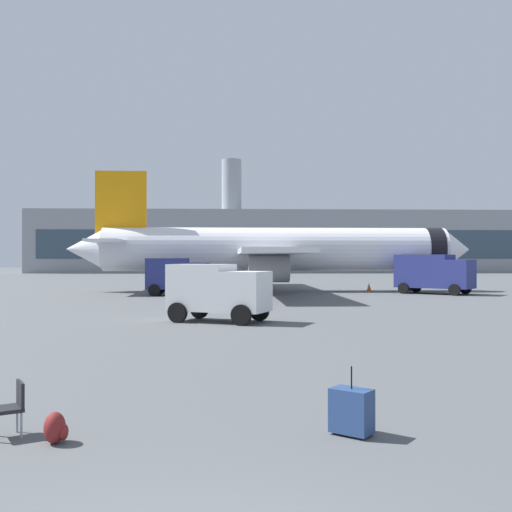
# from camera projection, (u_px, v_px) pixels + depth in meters

# --- Properties ---
(airplane_at_gate) EXTENTS (35.64, 32.05, 10.50)m
(airplane_at_gate) POSITION_uv_depth(u_px,v_px,m) (273.00, 250.00, 51.56)
(airplane_at_gate) COLOR white
(airplane_at_gate) RESTS_ON ground
(service_truck) EXTENTS (4.91, 2.74, 2.90)m
(service_truck) POSITION_uv_depth(u_px,v_px,m) (177.00, 275.00, 45.73)
(service_truck) COLOR navy
(service_truck) RESTS_ON ground
(fuel_truck) EXTENTS (6.10, 5.75, 3.20)m
(fuel_truck) POSITION_uv_depth(u_px,v_px,m) (433.00, 272.00, 47.59)
(fuel_truck) COLOR navy
(fuel_truck) RESTS_ON ground
(cargo_van) EXTENTS (4.83, 3.75, 2.60)m
(cargo_van) POSITION_uv_depth(u_px,v_px,m) (218.00, 290.00, 26.38)
(cargo_van) COLOR white
(cargo_van) RESTS_ON ground
(safety_cone_near) EXTENTS (0.44, 0.44, 0.60)m
(safety_cone_near) POSITION_uv_depth(u_px,v_px,m) (219.00, 283.00, 61.04)
(safety_cone_near) COLOR #F2590C
(safety_cone_near) RESTS_ON ground
(safety_cone_mid) EXTENTS (0.44, 0.44, 0.71)m
(safety_cone_mid) POSITION_uv_depth(u_px,v_px,m) (369.00, 287.00, 52.51)
(safety_cone_mid) COLOR #F2590C
(safety_cone_mid) RESTS_ON ground
(rolling_suitcase) EXTENTS (0.75, 0.71, 1.10)m
(rolling_suitcase) POSITION_uv_depth(u_px,v_px,m) (352.00, 411.00, 9.39)
(rolling_suitcase) COLOR navy
(rolling_suitcase) RESTS_ON ground
(traveller_backpack) EXTENTS (0.36, 0.40, 0.48)m
(traveller_backpack) POSITION_uv_depth(u_px,v_px,m) (56.00, 428.00, 8.95)
(traveller_backpack) COLOR maroon
(traveller_backpack) RESTS_ON ground
(gate_chair) EXTENTS (0.65, 0.65, 0.86)m
(gate_chair) POSITION_uv_depth(u_px,v_px,m) (11.00, 405.00, 9.31)
(gate_chair) COLOR black
(gate_chair) RESTS_ON ground
(terminal_building) EXTENTS (109.33, 23.72, 25.03)m
(terminal_building) POSITION_uv_depth(u_px,v_px,m) (288.00, 242.00, 130.93)
(terminal_building) COLOR gray
(terminal_building) RESTS_ON ground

